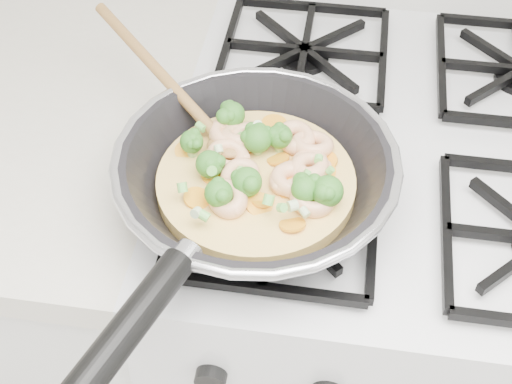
# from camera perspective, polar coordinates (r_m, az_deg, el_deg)

# --- Properties ---
(stove) EXTENTS (0.60, 0.60, 0.92)m
(stove) POSITION_cam_1_polar(r_m,az_deg,el_deg) (1.28, 8.88, -10.60)
(stove) COLOR silver
(stove) RESTS_ON ground
(skillet) EXTENTS (0.40, 0.53, 0.10)m
(skillet) POSITION_cam_1_polar(r_m,az_deg,el_deg) (0.80, -0.14, 1.31)
(skillet) COLOR black
(skillet) RESTS_ON stove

